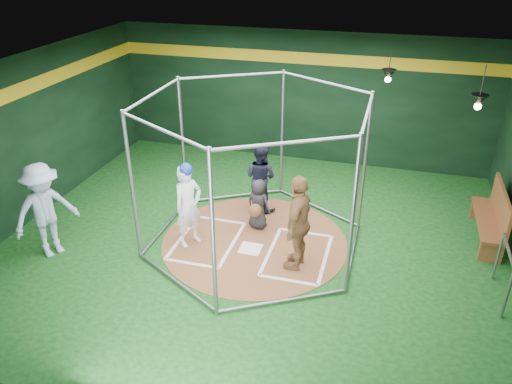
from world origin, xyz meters
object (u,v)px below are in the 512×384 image
(batter_figure, at_px, (188,205))
(umpire, at_px, (261,177))
(dugout_bench, at_px, (494,215))
(visitor_leopard, at_px, (299,222))

(batter_figure, bearing_deg, umpire, 61.08)
(batter_figure, xyz_separation_m, umpire, (0.99, 1.78, -0.10))
(batter_figure, relative_size, dugout_bench, 0.92)
(umpire, relative_size, dugout_bench, 0.82)
(batter_figure, height_order, dugout_bench, batter_figure)
(batter_figure, bearing_deg, dugout_bench, 17.23)
(umpire, xyz_separation_m, dugout_bench, (4.89, 0.04, -0.23))
(batter_figure, height_order, visitor_leopard, visitor_leopard)
(dugout_bench, bearing_deg, batter_figure, -162.77)
(visitor_leopard, height_order, umpire, visitor_leopard)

